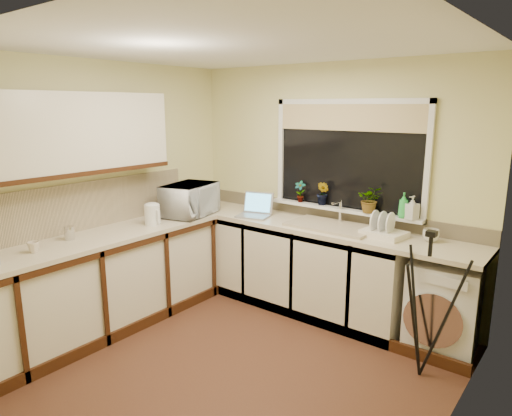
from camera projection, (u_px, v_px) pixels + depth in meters
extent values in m
plane|color=#523020|center=(234.00, 359.00, 3.75)|extent=(3.20, 3.20, 0.00)
plane|color=white|center=(231.00, 45.00, 3.21)|extent=(3.20, 3.20, 0.00)
plane|color=beige|center=(329.00, 187.00, 4.63)|extent=(3.20, 0.00, 3.20)
plane|color=beige|center=(41.00, 269.00, 2.32)|extent=(3.20, 0.00, 3.20)
plane|color=beige|center=(108.00, 191.00, 4.43)|extent=(0.00, 3.00, 3.00)
plane|color=beige|center=(453.00, 256.00, 2.52)|extent=(0.00, 3.00, 3.00)
cube|color=silver|center=(285.00, 263.00, 4.77)|extent=(2.55, 0.60, 0.86)
cube|color=silver|center=(105.00, 284.00, 4.20)|extent=(0.54, 2.40, 0.86)
cube|color=beige|center=(313.00, 226.00, 4.48)|extent=(3.20, 0.60, 0.04)
cube|color=beige|center=(102.00, 237.00, 4.10)|extent=(0.60, 2.40, 0.04)
cube|color=silver|center=(68.00, 134.00, 3.86)|extent=(0.28, 1.90, 0.70)
cube|color=beige|center=(81.00, 206.00, 4.22)|extent=(0.02, 2.40, 0.45)
cube|color=beige|center=(328.00, 212.00, 4.68)|extent=(3.20, 0.02, 0.14)
cube|color=black|center=(348.00, 157.00, 4.43)|extent=(1.50, 0.02, 1.00)
cube|color=tan|center=(348.00, 118.00, 4.33)|extent=(1.50, 0.02, 0.25)
cube|color=white|center=(343.00, 209.00, 4.50)|extent=(1.60, 0.14, 0.03)
cube|color=tan|center=(331.00, 226.00, 4.35)|extent=(0.82, 0.46, 0.03)
cylinder|color=silver|center=(340.00, 212.00, 4.47)|extent=(0.03, 0.03, 0.24)
cube|color=silver|center=(443.00, 306.00, 3.84)|extent=(0.60, 0.58, 0.78)
cube|color=#96969D|center=(253.00, 216.00, 4.76)|extent=(0.37, 0.31, 0.02)
cube|color=#58BEEF|center=(259.00, 202.00, 4.87)|extent=(0.33, 0.16, 0.22)
cylinder|color=white|center=(152.00, 215.00, 4.43)|extent=(0.15, 0.15, 0.20)
cube|color=white|center=(384.00, 234.00, 4.04)|extent=(0.40, 0.32, 0.05)
cylinder|color=silver|center=(69.00, 233.00, 3.95)|extent=(0.09, 0.09, 0.12)
imported|color=white|center=(190.00, 200.00, 4.82)|extent=(0.54, 0.68, 0.33)
imported|color=#999999|center=(300.00, 191.00, 4.75)|extent=(0.13, 0.10, 0.22)
imported|color=#999999|center=(323.00, 193.00, 4.60)|extent=(0.16, 0.15, 0.24)
imported|color=#999999|center=(370.00, 199.00, 4.27)|extent=(0.29, 0.27, 0.25)
imported|color=green|center=(403.00, 205.00, 4.08)|extent=(0.11, 0.11, 0.23)
imported|color=#999999|center=(412.00, 208.00, 4.03)|extent=(0.12, 0.12, 0.21)
imported|color=beige|center=(431.00, 235.00, 3.89)|extent=(0.15, 0.15, 0.11)
imported|color=beige|center=(34.00, 247.00, 3.61)|extent=(0.12, 0.12, 0.09)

